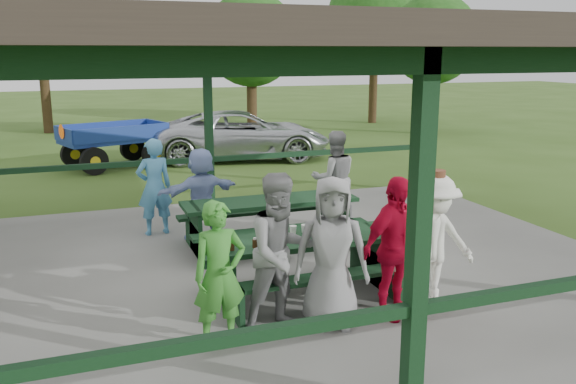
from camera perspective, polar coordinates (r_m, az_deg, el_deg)
name	(u,v)px	position (r m, az deg, el deg)	size (l,w,h in m)	color
ground	(271,271)	(8.79, -1.64, -7.40)	(90.00, 90.00, 0.00)	#36551A
concrete_slab	(271,268)	(8.78, -1.64, -7.09)	(10.00, 8.00, 0.10)	slate
pavilion_structure	(269,44)	(8.24, -1.78, 13.72)	(10.60, 8.60, 3.24)	black
picnic_table_near	(304,259)	(7.55, 1.55, -6.31)	(2.34, 1.39, 0.75)	black
picnic_table_far	(270,217)	(9.42, -1.69, -2.32)	(2.68, 1.39, 0.75)	black
table_setting	(299,234)	(7.46, 1.07, -4.00)	(2.38, 0.45, 0.10)	white
contestant_green	(220,275)	(6.25, -6.42, -7.70)	(0.56, 0.37, 1.53)	#398B2D
contestant_grey_left	(282,253)	(6.53, -0.60, -5.70)	(0.85, 0.66, 1.74)	gray
contestant_grey_mid	(331,253)	(6.65, 4.08, -5.68)	(0.82, 0.53, 1.68)	gray
contestant_red	(394,248)	(6.97, 9.92, -5.15)	(0.96, 0.40, 1.63)	#B30724
contestant_white_fedora	(433,242)	(7.32, 13.45, -4.54)	(1.06, 0.65, 1.65)	white
spectator_lblue	(201,193)	(9.87, -8.12, -0.14)	(1.38, 0.44, 1.49)	#8A9ED5
spectator_blue	(154,187)	(10.23, -12.40, 0.49)	(0.58, 0.38, 1.60)	#478CB9
spectator_grey	(334,178)	(10.55, 4.34, 1.28)	(0.80, 0.63, 1.65)	gray
pickup_truck	(242,135)	(17.75, -4.29, 5.33)	(2.33, 5.05, 1.40)	silver
farm_trailer	(114,144)	(17.11, -15.97, 4.32)	(3.62, 2.27, 1.27)	navy
tree_left	(39,19)	(25.22, -22.28, 14.73)	(4.00, 4.00, 6.25)	#352115
tree_mid	(251,40)	(21.93, -3.48, 14.02)	(3.27, 3.27, 5.12)	#352115
tree_right	(434,40)	(23.86, 13.48, 13.68)	(3.30, 3.30, 5.16)	#352115
tree_far_right	(375,19)	(27.19, 8.17, 15.71)	(4.16, 4.16, 6.50)	#352115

